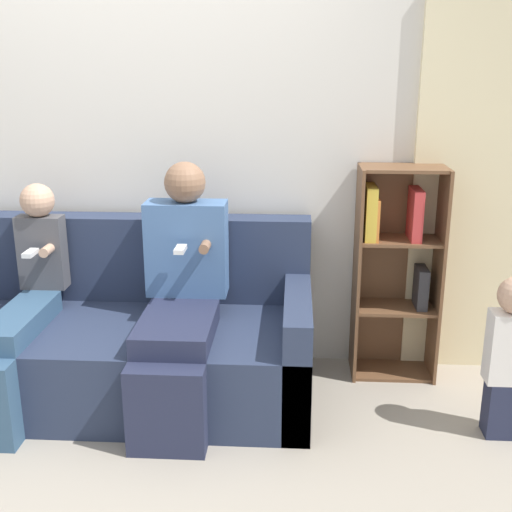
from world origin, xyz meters
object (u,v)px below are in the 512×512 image
child_seated (23,302)px  bookshelf (395,260)px  couch (113,340)px  adult_seated (181,288)px  toddler_standing (510,352)px

child_seated → bookshelf: (1.96, 0.48, 0.11)m
child_seated → couch: bearing=19.7°
couch → adult_seated: (0.40, -0.11, 0.35)m
couch → child_seated: (-0.41, -0.15, 0.27)m
couch → child_seated: bearing=-160.3°
toddler_standing → bookshelf: 0.84m
couch → bookshelf: (1.55, 0.33, 0.38)m
adult_seated → toddler_standing: (1.60, -0.22, -0.21)m
toddler_standing → adult_seated: bearing=172.0°
couch → adult_seated: bearing=-14.8°
couch → bookshelf: bearing=12.1°
adult_seated → couch: bearing=165.2°
couch → toddler_standing: 2.03m
couch → toddler_standing: bearing=-9.4°
adult_seated → bookshelf: adult_seated is taller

